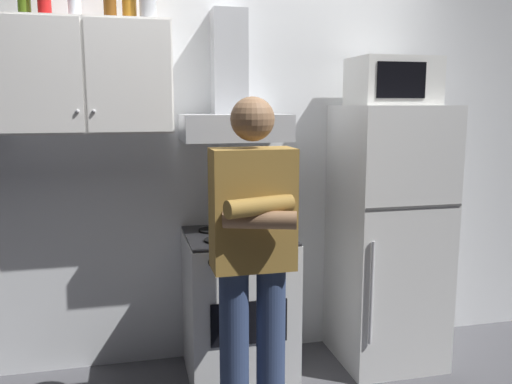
{
  "coord_description": "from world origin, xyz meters",
  "views": [
    {
      "loc": [
        -0.64,
        -2.68,
        1.6
      ],
      "look_at": [
        0.0,
        0.0,
        1.15
      ],
      "focal_mm": 37.29,
      "sensor_mm": 36.0,
      "label": 1
    }
  ],
  "objects_px": {
    "refrigerator": "(388,236)",
    "upper_cabinet": "(86,77)",
    "microwave": "(392,81)",
    "bottle_canister_steel": "(148,2)",
    "person_standing": "(253,258)",
    "range_hood": "(233,106)",
    "stove_oven": "(238,305)",
    "cooking_pot": "(265,226)"
  },
  "relations": [
    {
      "from": "microwave",
      "to": "cooking_pot",
      "type": "bearing_deg",
      "value": -170.43
    },
    {
      "from": "refrigerator",
      "to": "microwave",
      "type": "xyz_separation_m",
      "value": [
        -0.0,
        0.02,
        0.94
      ]
    },
    {
      "from": "stove_oven",
      "to": "refrigerator",
      "type": "xyz_separation_m",
      "value": [
        0.95,
        0.0,
        0.37
      ]
    },
    {
      "from": "upper_cabinet",
      "to": "refrigerator",
      "type": "bearing_deg",
      "value": -4.07
    },
    {
      "from": "upper_cabinet",
      "to": "range_hood",
      "type": "relative_size",
      "value": 1.2
    },
    {
      "from": "stove_oven",
      "to": "bottle_canister_steel",
      "type": "relative_size",
      "value": 4.26
    },
    {
      "from": "range_hood",
      "to": "person_standing",
      "type": "bearing_deg",
      "value": -93.91
    },
    {
      "from": "refrigerator",
      "to": "cooking_pot",
      "type": "height_order",
      "value": "refrigerator"
    },
    {
      "from": "person_standing",
      "to": "bottle_canister_steel",
      "type": "height_order",
      "value": "bottle_canister_steel"
    },
    {
      "from": "upper_cabinet",
      "to": "person_standing",
      "type": "relative_size",
      "value": 0.55
    },
    {
      "from": "microwave",
      "to": "bottle_canister_steel",
      "type": "distance_m",
      "value": 1.47
    },
    {
      "from": "range_hood",
      "to": "refrigerator",
      "type": "relative_size",
      "value": 0.47
    },
    {
      "from": "stove_oven",
      "to": "cooking_pot",
      "type": "bearing_deg",
      "value": -42.49
    },
    {
      "from": "refrigerator",
      "to": "microwave",
      "type": "relative_size",
      "value": 3.33
    },
    {
      "from": "microwave",
      "to": "bottle_canister_steel",
      "type": "relative_size",
      "value": 2.34
    },
    {
      "from": "refrigerator",
      "to": "microwave",
      "type": "height_order",
      "value": "microwave"
    },
    {
      "from": "refrigerator",
      "to": "person_standing",
      "type": "relative_size",
      "value": 0.98
    },
    {
      "from": "person_standing",
      "to": "cooking_pot",
      "type": "xyz_separation_m",
      "value": [
        0.18,
        0.49,
        0.03
      ]
    },
    {
      "from": "upper_cabinet",
      "to": "range_hood",
      "type": "bearing_deg",
      "value": 0.09
    },
    {
      "from": "person_standing",
      "to": "microwave",
      "type": "bearing_deg",
      "value": 32.0
    },
    {
      "from": "range_hood",
      "to": "bottle_canister_steel",
      "type": "xyz_separation_m",
      "value": [
        -0.46,
        -0.03,
        0.55
      ]
    },
    {
      "from": "cooking_pot",
      "to": "microwave",
      "type": "bearing_deg",
      "value": 9.57
    },
    {
      "from": "stove_oven",
      "to": "person_standing",
      "type": "height_order",
      "value": "person_standing"
    },
    {
      "from": "range_hood",
      "to": "cooking_pot",
      "type": "xyz_separation_m",
      "value": [
        0.13,
        -0.25,
        -0.67
      ]
    },
    {
      "from": "stove_oven",
      "to": "microwave",
      "type": "distance_m",
      "value": 1.62
    },
    {
      "from": "upper_cabinet",
      "to": "person_standing",
      "type": "xyz_separation_m",
      "value": [
        0.75,
        -0.73,
        -0.85
      ]
    },
    {
      "from": "refrigerator",
      "to": "cooking_pot",
      "type": "xyz_separation_m",
      "value": [
        -0.82,
        -0.12,
        0.13
      ]
    },
    {
      "from": "refrigerator",
      "to": "upper_cabinet",
      "type": "bearing_deg",
      "value": 175.93
    },
    {
      "from": "refrigerator",
      "to": "bottle_canister_steel",
      "type": "distance_m",
      "value": 1.96
    },
    {
      "from": "person_standing",
      "to": "stove_oven",
      "type": "bearing_deg",
      "value": 85.28
    },
    {
      "from": "upper_cabinet",
      "to": "range_hood",
      "type": "distance_m",
      "value": 0.81
    },
    {
      "from": "upper_cabinet",
      "to": "refrigerator",
      "type": "xyz_separation_m",
      "value": [
        1.75,
        -0.12,
        -0.95
      ]
    },
    {
      "from": "stove_oven",
      "to": "microwave",
      "type": "relative_size",
      "value": 1.82
    },
    {
      "from": "microwave",
      "to": "cooking_pot",
      "type": "distance_m",
      "value": 1.16
    },
    {
      "from": "stove_oven",
      "to": "range_hood",
      "type": "bearing_deg",
      "value": 90.0
    },
    {
      "from": "stove_oven",
      "to": "bottle_canister_steel",
      "type": "height_order",
      "value": "bottle_canister_steel"
    },
    {
      "from": "person_standing",
      "to": "bottle_canister_steel",
      "type": "bearing_deg",
      "value": 120.46
    },
    {
      "from": "person_standing",
      "to": "cooking_pot",
      "type": "bearing_deg",
      "value": 69.7
    },
    {
      "from": "range_hood",
      "to": "bottle_canister_steel",
      "type": "distance_m",
      "value": 0.72
    },
    {
      "from": "microwave",
      "to": "bottle_canister_steel",
      "type": "bearing_deg",
      "value": 176.74
    },
    {
      "from": "refrigerator",
      "to": "bottle_canister_steel",
      "type": "height_order",
      "value": "bottle_canister_steel"
    },
    {
      "from": "range_hood",
      "to": "person_standing",
      "type": "xyz_separation_m",
      "value": [
        -0.05,
        -0.73,
        -0.7
      ]
    }
  ]
}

